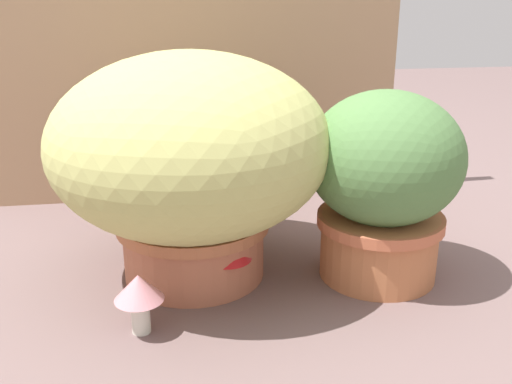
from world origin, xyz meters
TOP-DOWN VIEW (x-y plane):
  - ground_plane at (0.00, 0.00)m, footprint 6.00×6.00m
  - cardboard_backdrop at (-0.01, 0.57)m, footprint 1.18×0.03m
  - grass_planter at (-0.05, 0.06)m, footprint 0.58×0.58m
  - leafy_planter at (0.35, -0.00)m, footprint 0.33×0.33m
  - cat at (-0.01, 0.16)m, footprint 0.35×0.29m
  - mushroom_ornament_pink at (-0.16, -0.16)m, footprint 0.09×0.09m
  - mushroom_ornament_red at (0.02, -0.03)m, footprint 0.10×0.10m

SIDE VIEW (x-z plane):
  - ground_plane at x=0.00m, z-range 0.00..0.00m
  - mushroom_ornament_pink at x=-0.16m, z-range 0.02..0.14m
  - mushroom_ornament_red at x=0.02m, z-range 0.03..0.15m
  - cat at x=-0.01m, z-range -0.04..0.28m
  - leafy_planter at x=0.35m, z-range 0.01..0.42m
  - grass_planter at x=-0.05m, z-range 0.03..0.52m
  - cardboard_backdrop at x=-0.01m, z-range 0.00..0.77m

